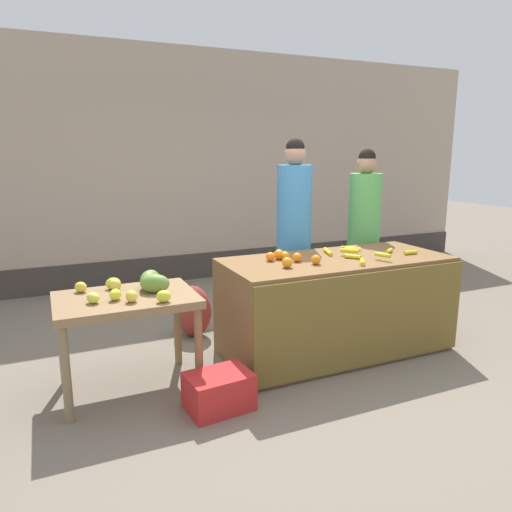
{
  "coord_description": "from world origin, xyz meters",
  "views": [
    {
      "loc": [
        -1.82,
        -3.42,
        1.76
      ],
      "look_at": [
        -0.22,
        0.15,
        0.9
      ],
      "focal_mm": 33.56,
      "sensor_mm": 36.0,
      "label": 1
    }
  ],
  "objects_px": {
    "vendor_woman_green_shirt": "(363,234)",
    "produce_crate": "(219,391)",
    "vendor_woman_blue_shirt": "(294,235)",
    "produce_sack": "(193,311)"
  },
  "relations": [
    {
      "from": "vendor_woman_green_shirt",
      "to": "produce_crate",
      "type": "relative_size",
      "value": 4.07
    },
    {
      "from": "produce_crate",
      "to": "vendor_woman_blue_shirt",
      "type": "bearing_deg",
      "value": 44.54
    },
    {
      "from": "produce_crate",
      "to": "produce_sack",
      "type": "xyz_separation_m",
      "value": [
        0.24,
        1.38,
        0.12
      ]
    },
    {
      "from": "vendor_woman_green_shirt",
      "to": "produce_sack",
      "type": "height_order",
      "value": "vendor_woman_green_shirt"
    },
    {
      "from": "vendor_woman_blue_shirt",
      "to": "produce_crate",
      "type": "relative_size",
      "value": 4.29
    },
    {
      "from": "vendor_woman_blue_shirt",
      "to": "vendor_woman_green_shirt",
      "type": "xyz_separation_m",
      "value": [
        0.86,
        0.03,
        -0.05
      ]
    },
    {
      "from": "produce_crate",
      "to": "produce_sack",
      "type": "bearing_deg",
      "value": 80.31
    },
    {
      "from": "vendor_woman_green_shirt",
      "to": "produce_crate",
      "type": "height_order",
      "value": "vendor_woman_green_shirt"
    },
    {
      "from": "vendor_woman_blue_shirt",
      "to": "produce_sack",
      "type": "bearing_deg",
      "value": 170.82
    },
    {
      "from": "vendor_woman_blue_shirt",
      "to": "produce_crate",
      "type": "bearing_deg",
      "value": -135.46
    }
  ]
}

